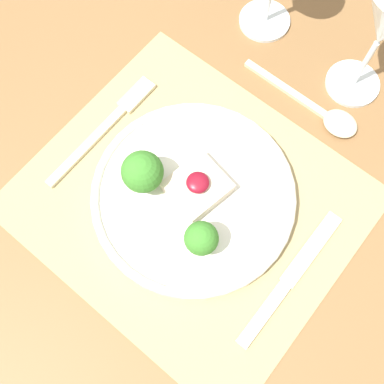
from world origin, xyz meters
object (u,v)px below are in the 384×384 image
(fork, at_px, (109,123))
(spoon, at_px, (326,115))
(knife, at_px, (284,286))
(dinner_plate, at_px, (189,194))

(fork, distance_m, spoon, 0.31)
(knife, xyz_separation_m, spoon, (-0.09, 0.24, -0.00))
(dinner_plate, height_order, knife, dinner_plate)
(knife, bearing_deg, dinner_plate, 176.12)
(dinner_plate, xyz_separation_m, knife, (0.17, -0.02, -0.01))
(dinner_plate, bearing_deg, spoon, 71.39)
(fork, bearing_deg, spoon, 40.36)
(dinner_plate, bearing_deg, fork, 175.12)
(spoon, bearing_deg, fork, -137.38)
(fork, distance_m, knife, 0.33)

